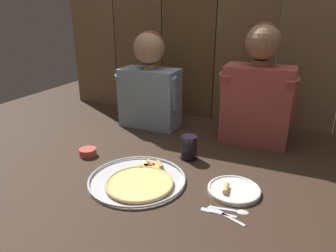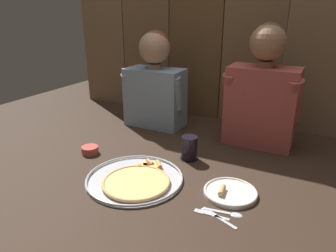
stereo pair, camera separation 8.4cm
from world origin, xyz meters
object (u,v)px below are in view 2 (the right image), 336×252
(diner_left, at_px, (155,82))
(dipping_bowl, at_px, (90,150))
(dinner_plate, at_px, (230,192))
(pizza_tray, at_px, (136,179))
(drinking_glass, at_px, (189,148))
(diner_right, at_px, (263,91))

(diner_left, bearing_deg, dipping_bowl, -100.03)
(dinner_plate, bearing_deg, pizza_tray, -166.85)
(pizza_tray, distance_m, drinking_glass, 0.33)
(pizza_tray, relative_size, diner_left, 0.72)
(pizza_tray, xyz_separation_m, dinner_plate, (0.39, 0.09, -0.00))
(pizza_tray, relative_size, dinner_plate, 1.97)
(dinner_plate, bearing_deg, diner_left, 139.57)
(dipping_bowl, height_order, diner_right, diner_right)
(dinner_plate, xyz_separation_m, diner_left, (-0.65, 0.55, 0.26))
(drinking_glass, xyz_separation_m, diner_right, (0.26, 0.34, 0.24))
(dipping_bowl, relative_size, diner_left, 0.15)
(dinner_plate, height_order, dipping_bowl, dipping_bowl)
(drinking_glass, bearing_deg, dipping_bowl, -159.84)
(diner_left, bearing_deg, diner_right, -0.05)
(dipping_bowl, distance_m, diner_right, 0.94)
(dipping_bowl, bearing_deg, dinner_plate, -2.81)
(drinking_glass, height_order, diner_left, diner_left)
(drinking_glass, bearing_deg, pizza_tray, -111.29)
(pizza_tray, bearing_deg, diner_right, 59.89)
(pizza_tray, bearing_deg, diner_left, 112.37)
(drinking_glass, relative_size, diner_right, 0.18)
(dinner_plate, xyz_separation_m, dipping_bowl, (-0.74, 0.04, 0.01))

